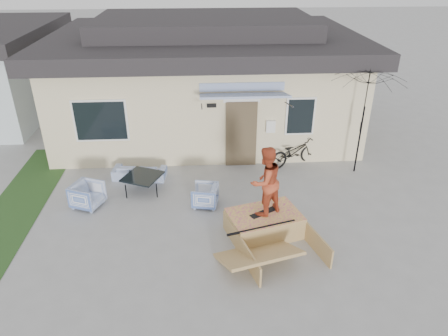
{
  "coord_description": "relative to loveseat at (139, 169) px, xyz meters",
  "views": [
    {
      "loc": [
        -0.27,
        -7.24,
        6.07
      ],
      "look_at": [
        0.3,
        1.8,
        1.3
      ],
      "focal_mm": 33.17,
      "sensor_mm": 36.0,
      "label": 1
    }
  ],
  "objects": [
    {
      "name": "ground",
      "position": [
        2.11,
        -3.79,
        -0.31
      ],
      "size": [
        90.0,
        90.0,
        0.0
      ],
      "primitive_type": "plane",
      "color": "gray",
      "rests_on": "ground"
    },
    {
      "name": "grass_strip",
      "position": [
        -3.09,
        -1.79,
        -0.3
      ],
      "size": [
        1.4,
        8.0,
        0.01
      ],
      "primitive_type": "cube",
      "color": "#203F1A",
      "rests_on": "ground"
    },
    {
      "name": "house",
      "position": [
        2.11,
        4.2,
        1.63
      ],
      "size": [
        10.8,
        8.49,
        4.1
      ],
      "color": "beige",
      "rests_on": "ground"
    },
    {
      "name": "loveseat",
      "position": [
        0.0,
        0.0,
        0.0
      ],
      "size": [
        1.62,
        0.66,
        0.61
      ],
      "primitive_type": "imported",
      "rotation": [
        0.0,
        0.0,
        3.01
      ],
      "color": "#3E5EAD",
      "rests_on": "ground"
    },
    {
      "name": "armchair_left",
      "position": [
        -1.19,
        -1.47,
        0.06
      ],
      "size": [
        0.89,
        0.92,
        0.74
      ],
      "primitive_type": "imported",
      "rotation": [
        0.0,
        0.0,
        1.19
      ],
      "color": "#3E5EAD",
      "rests_on": "ground"
    },
    {
      "name": "armchair_right",
      "position": [
        1.92,
        -1.63,
        0.03
      ],
      "size": [
        0.72,
        0.75,
        0.67
      ],
      "primitive_type": "imported",
      "rotation": [
        0.0,
        0.0,
        -1.76
      ],
      "color": "#3E5EAD",
      "rests_on": "ground"
    },
    {
      "name": "coffee_table",
      "position": [
        0.18,
        -0.73,
        -0.07
      ],
      "size": [
        1.24,
        1.24,
        0.46
      ],
      "primitive_type": "cube",
      "rotation": [
        0.0,
        0.0,
        -0.42
      ],
      "color": "black",
      "rests_on": "ground"
    },
    {
      "name": "bicycle",
      "position": [
        4.78,
        0.56,
        0.24
      ],
      "size": [
        1.82,
        1.24,
        1.1
      ],
      "primitive_type": "imported",
      "rotation": [
        0.0,
        0.0,
        1.99
      ],
      "color": "black",
      "rests_on": "ground"
    },
    {
      "name": "patio_umbrella",
      "position": [
        6.59,
        0.02,
        1.44
      ],
      "size": [
        2.57,
        2.46,
        2.2
      ],
      "color": "black",
      "rests_on": "ground"
    },
    {
      "name": "skate_ramp",
      "position": [
        3.31,
        -2.97,
        -0.03
      ],
      "size": [
        2.2,
        2.58,
        0.55
      ],
      "primitive_type": null,
      "rotation": [
        0.0,
        0.0,
        0.28
      ],
      "color": "#A9854D",
      "rests_on": "ground"
    },
    {
      "name": "skateboard",
      "position": [
        3.3,
        -2.92,
        0.27
      ],
      "size": [
        0.73,
        0.53,
        0.05
      ],
      "primitive_type": "cube",
      "rotation": [
        0.0,
        0.0,
        0.54
      ],
      "color": "black",
      "rests_on": "skate_ramp"
    },
    {
      "name": "skater",
      "position": [
        3.3,
        -2.92,
        1.13
      ],
      "size": [
        1.04,
        0.98,
        1.68
      ],
      "primitive_type": "imported",
      "rotation": [
        0.0,
        0.0,
        3.71
      ],
      "color": "#BA4728",
      "rests_on": "skateboard"
    }
  ]
}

